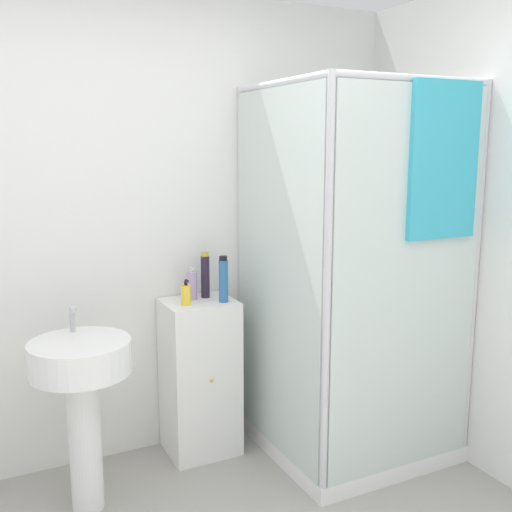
{
  "coord_description": "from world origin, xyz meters",
  "views": [
    {
      "loc": [
        -0.71,
        -1.45,
        1.71
      ],
      "look_at": [
        0.57,
        1.11,
        1.17
      ],
      "focal_mm": 42.0,
      "sensor_mm": 36.0,
      "label": 1
    }
  ],
  "objects": [
    {
      "name": "shampoo_bottle_blue",
      "position": [
        0.53,
        1.42,
        1.0
      ],
      "size": [
        0.05,
        0.05,
        0.25
      ],
      "color": "#2D66A3",
      "rests_on": "vanity_cabinet"
    },
    {
      "name": "shampoo_bottle_tall_black",
      "position": [
        0.48,
        1.55,
        1.0
      ],
      "size": [
        0.05,
        0.05,
        0.26
      ],
      "color": "#281E33",
      "rests_on": "vanity_cabinet"
    },
    {
      "name": "vanity_cabinet",
      "position": [
        0.42,
        1.5,
        0.44
      ],
      "size": [
        0.38,
        0.35,
        0.87
      ],
      "color": "white",
      "rests_on": "ground_plane"
    },
    {
      "name": "wall_back",
      "position": [
        0.0,
        1.7,
        1.25
      ],
      "size": [
        6.4,
        0.06,
        2.5
      ],
      "primitive_type": "cube",
      "color": "white",
      "rests_on": "ground_plane"
    },
    {
      "name": "lotion_bottle_white",
      "position": [
        0.4,
        1.55,
        0.95
      ],
      "size": [
        0.06,
        0.06,
        0.18
      ],
      "color": "#B299C6",
      "rests_on": "vanity_cabinet"
    },
    {
      "name": "shower_enclosure",
      "position": [
        1.15,
        1.11,
        0.55
      ],
      "size": [
        0.94,
        0.97,
        2.02
      ],
      "color": "white",
      "rests_on": "ground_plane"
    },
    {
      "name": "soap_dispenser",
      "position": [
        0.33,
        1.45,
        0.93
      ],
      "size": [
        0.05,
        0.05,
        0.14
      ],
      "color": "yellow",
      "rests_on": "vanity_cabinet"
    },
    {
      "name": "sink",
      "position": [
        -0.27,
        1.23,
        0.62
      ],
      "size": [
        0.46,
        0.46,
        0.96
      ],
      "color": "white",
      "rests_on": "ground_plane"
    }
  ]
}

